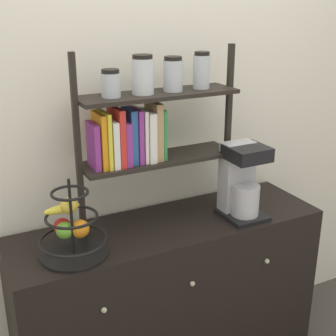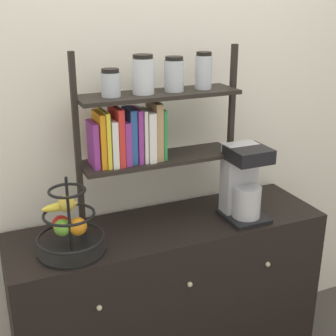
{
  "view_description": "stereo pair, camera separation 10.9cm",
  "coord_description": "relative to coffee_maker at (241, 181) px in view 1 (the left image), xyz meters",
  "views": [
    {
      "loc": [
        -0.89,
        -1.52,
        1.86
      ],
      "look_at": [
        -0.01,
        0.22,
        1.14
      ],
      "focal_mm": 50.0,
      "sensor_mm": 36.0,
      "label": 1
    },
    {
      "loc": [
        -0.79,
        -1.57,
        1.86
      ],
      "look_at": [
        -0.01,
        0.22,
        1.14
      ],
      "focal_mm": 50.0,
      "sensor_mm": 36.0,
      "label": 2
    }
  ],
  "objects": [
    {
      "name": "fruit_stand",
      "position": [
        -0.83,
        0.01,
        -0.06
      ],
      "size": [
        0.28,
        0.28,
        0.33
      ],
      "color": "black",
      "rests_on": "sideboard"
    },
    {
      "name": "coffee_maker",
      "position": [
        0.0,
        0.0,
        0.0
      ],
      "size": [
        0.19,
        0.22,
        0.36
      ],
      "color": "black",
      "rests_on": "sideboard"
    },
    {
      "name": "sideboard",
      "position": [
        -0.35,
        0.06,
        -0.61
      ],
      "size": [
        1.49,
        0.46,
        0.86
      ],
      "color": "black",
      "rests_on": "ground_plane"
    },
    {
      "name": "shelf_hutch",
      "position": [
        -0.44,
        0.13,
        0.31
      ],
      "size": [
        0.76,
        0.2,
        0.8
      ],
      "color": "black",
      "rests_on": "sideboard"
    },
    {
      "name": "wall_back",
      "position": [
        -0.35,
        0.33,
        0.26
      ],
      "size": [
        7.0,
        0.05,
        2.6
      ],
      "primitive_type": "cube",
      "color": "silver",
      "rests_on": "ground_plane"
    }
  ]
}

